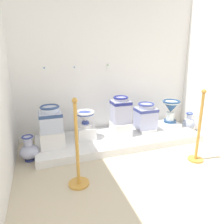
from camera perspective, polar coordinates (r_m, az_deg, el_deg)
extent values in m
cube|color=beige|center=(2.54, 16.95, -22.54)|extent=(5.39, 5.92, 0.02)
cube|color=white|center=(3.94, -0.77, 16.88)|extent=(3.59, 0.06, 3.18)
cube|color=white|center=(3.74, 2.05, -7.21)|extent=(2.84, 1.00, 0.12)
cube|color=white|center=(3.37, -16.07, -7.02)|extent=(0.36, 0.30, 0.27)
cube|color=silver|center=(3.27, -16.46, -2.45)|extent=(0.33, 0.34, 0.30)
cube|color=navy|center=(3.24, -16.63, -0.51)|extent=(0.34, 0.34, 0.05)
cylinder|color=silver|center=(3.22, -16.73, 0.72)|extent=(0.27, 0.27, 0.07)
torus|color=navy|center=(3.21, -16.78, 1.36)|extent=(0.29, 0.29, 0.04)
cube|color=white|center=(3.60, -7.26, -5.47)|extent=(0.30, 0.36, 0.21)
cylinder|color=white|center=(3.56, -7.33, -3.55)|extent=(0.24, 0.24, 0.05)
cylinder|color=#2E4192|center=(3.54, -7.36, -2.87)|extent=(0.12, 0.12, 0.04)
cone|color=white|center=(3.51, -7.41, -1.32)|extent=(0.30, 0.30, 0.16)
cylinder|color=#2E4192|center=(3.49, -7.45, -0.38)|extent=(0.30, 0.30, 0.03)
torus|color=white|center=(3.49, -7.46, -0.06)|extent=(0.32, 0.32, 0.04)
cylinder|color=#2E4192|center=(3.49, -7.46, -0.14)|extent=(0.21, 0.21, 0.01)
cube|color=white|center=(3.70, 2.34, -4.50)|extent=(0.30, 0.36, 0.24)
cube|color=#ADB0CF|center=(3.60, 2.39, 0.14)|extent=(0.30, 0.29, 0.39)
cube|color=navy|center=(3.56, 2.42, 2.58)|extent=(0.31, 0.30, 0.05)
cylinder|color=#ADB0CF|center=(3.54, 2.44, 3.56)|extent=(0.23, 0.23, 0.06)
torus|color=navy|center=(3.54, 2.44, 4.00)|extent=(0.26, 0.26, 0.04)
cube|color=white|center=(4.00, 9.07, -4.51)|extent=(0.32, 0.33, 0.04)
cube|color=#A9AECD|center=(3.93, 9.21, -1.60)|extent=(0.36, 0.32, 0.38)
cube|color=#333E86|center=(3.89, 9.31, 0.59)|extent=(0.37, 0.32, 0.05)
cylinder|color=#A9AECD|center=(3.87, 9.36, 1.63)|extent=(0.28, 0.28, 0.08)
torus|color=#333E86|center=(3.86, 9.38, 2.17)|extent=(0.30, 0.30, 0.04)
cube|color=white|center=(4.29, 15.52, -3.20)|extent=(0.32, 0.37, 0.08)
cylinder|color=navy|center=(4.27, 15.58, -2.39)|extent=(0.24, 0.24, 0.04)
cylinder|color=white|center=(4.24, 15.69, -1.08)|extent=(0.16, 0.16, 0.16)
cone|color=navy|center=(4.19, 15.88, 1.38)|extent=(0.33, 0.33, 0.21)
cylinder|color=white|center=(4.17, 15.98, 2.53)|extent=(0.32, 0.32, 0.03)
torus|color=navy|center=(4.16, 16.00, 2.80)|extent=(0.34, 0.34, 0.04)
cylinder|color=white|center=(4.16, 15.99, 2.73)|extent=(0.23, 0.23, 0.01)
cube|color=white|center=(3.71, -17.61, 10.82)|extent=(0.10, 0.01, 0.15)
cube|color=#386BAD|center=(3.71, -18.16, 11.46)|extent=(0.02, 0.01, 0.02)
cube|color=white|center=(3.77, -9.71, 11.46)|extent=(0.12, 0.01, 0.13)
cube|color=#386BAD|center=(3.76, -10.34, 12.02)|extent=(0.02, 0.01, 0.02)
cube|color=white|center=(3.92, -0.67, 12.31)|extent=(0.12, 0.01, 0.11)
cube|color=#5B9E4C|center=(3.90, -1.21, 12.79)|extent=(0.02, 0.01, 0.02)
cylinder|color=#323D8D|center=(3.38, -21.58, -11.95)|extent=(0.15, 0.15, 0.03)
ellipsoid|color=#AEB2CF|center=(3.33, -21.80, -10.10)|extent=(0.27, 0.27, 0.21)
cylinder|color=#AEB2CF|center=(3.26, -22.11, -7.39)|extent=(0.12, 0.12, 0.13)
torus|color=#323D8D|center=(3.24, -22.24, -6.34)|extent=(0.16, 0.16, 0.02)
cylinder|color=#253D91|center=(4.50, 20.10, -4.71)|extent=(0.17, 0.17, 0.03)
ellipsoid|color=#ACB4D3|center=(4.45, 20.27, -3.10)|extent=(0.25, 0.25, 0.24)
cylinder|color=#ACB4D3|center=(4.40, 20.48, -1.00)|extent=(0.10, 0.10, 0.10)
torus|color=#253D91|center=(4.39, 20.55, -0.37)|extent=(0.13, 0.13, 0.02)
cylinder|color=gold|center=(2.70, -9.08, -18.79)|extent=(0.25, 0.25, 0.02)
cylinder|color=gold|center=(2.44, -9.61, -8.98)|extent=(0.04, 0.04, 0.99)
sphere|color=gold|center=(2.27, -10.24, 3.12)|extent=(0.06, 0.06, 0.06)
cylinder|color=gold|center=(3.40, 21.93, -11.95)|extent=(0.22, 0.22, 0.02)
cylinder|color=gold|center=(3.20, 22.88, -3.97)|extent=(0.04, 0.04, 0.98)
sphere|color=gold|center=(3.07, 23.95, 5.18)|extent=(0.06, 0.06, 0.06)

